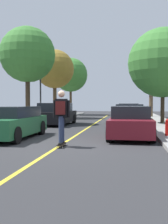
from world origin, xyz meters
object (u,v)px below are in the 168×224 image
Objects in this scene: fire_hydrant at (168,127)px; streetlamp at (40,76)px; parked_car_left_nearest at (12,122)px; parked_car_right_nearest at (131,122)px; street_tree_right_nearest at (163,63)px; skateboard at (62,144)px; parked_car_right_near at (130,115)px; skateboarder at (61,114)px; parked_car_right_far at (129,112)px; street_tree_left_nearest at (27,55)px; street_tree_right_near at (151,70)px; street_tree_left_far at (71,75)px; parked_car_left_near at (56,114)px; street_tree_left_near at (55,69)px; parked_car_right_farthest at (129,111)px.

streetlamp is (-8.20, 8.36, 3.05)m from fire_hydrant.
parked_car_right_nearest is at bearing 12.39° from parked_car_left_nearest.
street_tree_right_nearest is 7.48× the size of skateboard.
parked_car_right_near is 2.42× the size of skateboarder.
parked_car_left_nearest is 5.20× the size of skateboard.
parked_car_right_far is 5.15× the size of skateboard.
street_tree_left_nearest is 13.27m from street_tree_right_near.
parked_car_right_near is 0.71× the size of street_tree_right_near.
fire_hydrant is at bearing -76.38° from parked_car_right_near.
street_tree_left_nearest is at bearing -107.01° from streetlamp.
streetlamp is (-6.70, -3.99, 2.81)m from parked_car_right_far.
street_tree_left_far reaches higher than parked_car_right_near.
street_tree_left_far is at bearing 98.15° from parked_car_left_near.
street_tree_left_near is (-2.21, 7.86, 4.05)m from parked_car_left_near.
street_tree_right_nearest is at bearing -78.06° from parked_car_right_farthest.
street_tree_right_nearest is (7.15, 1.01, 3.45)m from parked_car_left_near.
parked_car_left_near is 0.73× the size of street_tree_right_nearest.
fire_hydrant is (6.45, 0.75, -0.19)m from parked_car_left_nearest.
streetlamp is at bearing -88.05° from street_tree_left_far.
street_tree_right_nearest is (2.21, 1.14, 3.50)m from parked_car_right_near.
street_tree_right_nearest is at bearing -66.25° from parked_car_right_far.
parked_car_left_nearest is 23.01m from street_tree_left_far.
street_tree_right_near reaches higher than parked_car_right_near.
parked_car_left_near is 9.33m from skateboard.
parked_car_right_farthest is 0.63× the size of street_tree_left_near.
street_tree_right_near is 19.80m from skateboarder.
street_tree_left_nearest reaches higher than parked_car_right_far.
skateboarder reaches higher than parked_car_left_nearest.
street_tree_left_far is at bearing 91.95° from streetlamp.
street_tree_left_far is 3.86× the size of skateboarder.
parked_car_right_nearest reaches higher than fire_hydrant.
fire_hydrant is (1.50, -0.34, -0.17)m from parked_car_right_nearest.
parked_car_left_near is at bearing -129.39° from parked_car_right_far.
parked_car_right_far is at bearing 81.04° from skateboard.
parked_car_right_farthest is (-0.00, 11.58, -0.02)m from parked_car_right_near.
street_tree_right_near is (7.15, 9.95, 4.03)m from parked_car_left_near.
street_tree_right_near reaches higher than parked_car_right_nearest.
street_tree_right_near is 8.84× the size of fire_hydrant.
street_tree_right_near is (2.21, 15.94, 4.09)m from parked_car_right_nearest.
street_tree_right_near reaches higher than skateboard.
street_tree_right_nearest reaches higher than skateboard.
street_tree_right_near reaches higher than parked_car_right_farthest.
streetlamp is (-8.90, 1.03, -0.65)m from street_tree_right_nearest.
fire_hydrant is at bearing -38.44° from street_tree_left_nearest.
skateboarder reaches higher than parked_car_right_nearest.
street_tree_right_nearest is 1.03× the size of street_tree_right_near.
parked_car_right_nearest is 0.71× the size of street_tree_left_near.
street_tree_right_nearest reaches higher than parked_car_right_farthest.
skateboard is (-4.57, -18.89, -4.66)m from street_tree_right_near.
street_tree_left_far reaches higher than street_tree_left_nearest.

